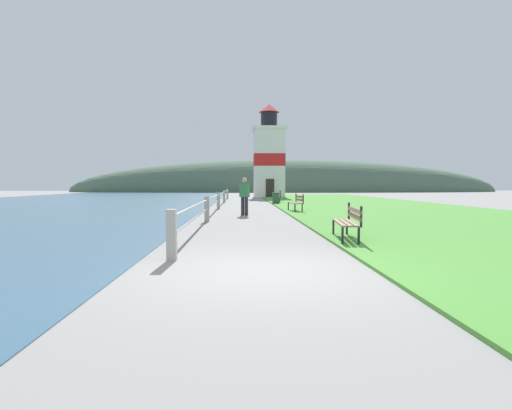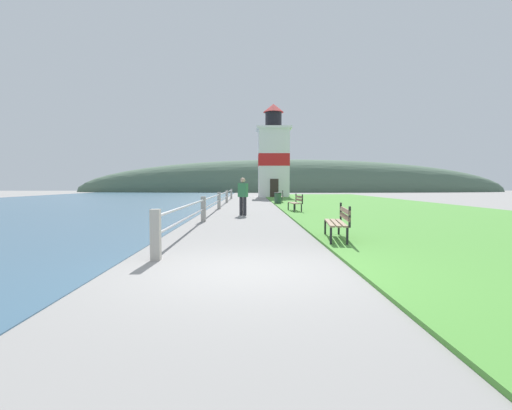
{
  "view_description": "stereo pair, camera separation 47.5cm",
  "coord_description": "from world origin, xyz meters",
  "px_view_note": "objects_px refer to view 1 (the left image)",
  "views": [
    {
      "loc": [
        -0.4,
        -6.54,
        1.45
      ],
      "look_at": [
        0.42,
        15.22,
        0.3
      ],
      "focal_mm": 28.0,
      "sensor_mm": 36.0,
      "label": 1
    },
    {
      "loc": [
        0.07,
        -6.55,
        1.45
      ],
      "look_at": [
        0.42,
        15.22,
        0.3
      ],
      "focal_mm": 28.0,
      "sensor_mm": 36.0,
      "label": 2
    }
  ],
  "objects_px": {
    "park_bench_near": "(349,220)",
    "park_bench_far": "(278,196)",
    "trash_bin": "(276,198)",
    "person_strolling": "(245,195)",
    "lighthouse": "(269,158)",
    "park_bench_midway": "(297,202)"
  },
  "relations": [
    {
      "from": "person_strolling",
      "to": "park_bench_far",
      "type": "bearing_deg",
      "value": 15.18
    },
    {
      "from": "park_bench_far",
      "to": "lighthouse",
      "type": "xyz_separation_m",
      "value": [
        0.23,
        13.53,
        3.82
      ]
    },
    {
      "from": "park_bench_midway",
      "to": "park_bench_far",
      "type": "relative_size",
      "value": 0.98
    },
    {
      "from": "park_bench_near",
      "to": "lighthouse",
      "type": "distance_m",
      "value": 34.29
    },
    {
      "from": "park_bench_far",
      "to": "person_strolling",
      "type": "xyz_separation_m",
      "value": [
        -2.7,
        -12.12,
        0.41
      ]
    },
    {
      "from": "park_bench_midway",
      "to": "person_strolling",
      "type": "bearing_deg",
      "value": 34.0
    },
    {
      "from": "park_bench_near",
      "to": "person_strolling",
      "type": "bearing_deg",
      "value": -66.31
    },
    {
      "from": "park_bench_near",
      "to": "lighthouse",
      "type": "bearing_deg",
      "value": -83.87
    },
    {
      "from": "trash_bin",
      "to": "person_strolling",
      "type": "bearing_deg",
      "value": -103.01
    },
    {
      "from": "trash_bin",
      "to": "lighthouse",
      "type": "bearing_deg",
      "value": 87.81
    },
    {
      "from": "trash_bin",
      "to": "park_bench_far",
      "type": "bearing_deg",
      "value": 79.8
    },
    {
      "from": "park_bench_near",
      "to": "trash_bin",
      "type": "bearing_deg",
      "value": -82.53
    },
    {
      "from": "park_bench_near",
      "to": "park_bench_midway",
      "type": "xyz_separation_m",
      "value": [
        0.16,
        10.58,
        -0.0
      ]
    },
    {
      "from": "park_bench_midway",
      "to": "trash_bin",
      "type": "height_order",
      "value": "park_bench_midway"
    },
    {
      "from": "person_strolling",
      "to": "trash_bin",
      "type": "distance_m",
      "value": 10.37
    },
    {
      "from": "park_bench_near",
      "to": "park_bench_far",
      "type": "xyz_separation_m",
      "value": [
        0.13,
        20.54,
        -0.0
      ]
    },
    {
      "from": "park_bench_far",
      "to": "trash_bin",
      "type": "distance_m",
      "value": 2.07
    },
    {
      "from": "park_bench_far",
      "to": "person_strolling",
      "type": "distance_m",
      "value": 12.43
    },
    {
      "from": "park_bench_near",
      "to": "park_bench_midway",
      "type": "bearing_deg",
      "value": -84.13
    },
    {
      "from": "park_bench_far",
      "to": "person_strolling",
      "type": "relative_size",
      "value": 1.03
    },
    {
      "from": "park_bench_near",
      "to": "trash_bin",
      "type": "height_order",
      "value": "park_bench_near"
    },
    {
      "from": "park_bench_far",
      "to": "person_strolling",
      "type": "bearing_deg",
      "value": 82.05
    }
  ]
}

